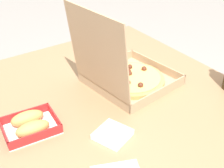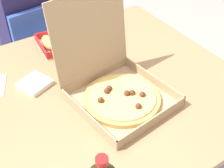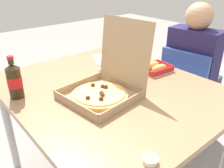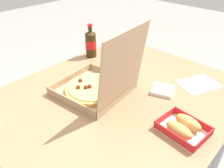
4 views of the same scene
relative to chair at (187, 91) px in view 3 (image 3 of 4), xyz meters
The scene contains 9 objects.
dining_table 0.79m from the chair, 93.42° to the right, with size 1.24×1.05×0.74m.
chair is the anchor object (origin of this frame).
diner_person 0.21m from the chair, 96.62° to the left, with size 0.38×0.43×1.15m.
pizza_box_open 0.91m from the chair, 88.43° to the right, with size 0.38×0.42×0.38m.
bread_side_box 0.48m from the chair, 93.63° to the right, with size 0.17×0.20×0.06m.
cola_bottle 1.29m from the chair, 101.98° to the right, with size 0.07×0.07×0.22m.
paper_menu 0.71m from the chair, 130.11° to the right, with size 0.21×0.15×0.00m, color white.
napkin_pile 0.70m from the chair, 109.87° to the right, with size 0.11×0.11×0.02m, color white.
dipping_sauce_cup 1.18m from the chair, 63.85° to the right, with size 0.06×0.06×0.02m.
Camera 3 is at (0.94, -0.76, 1.35)m, focal length 38.01 mm.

